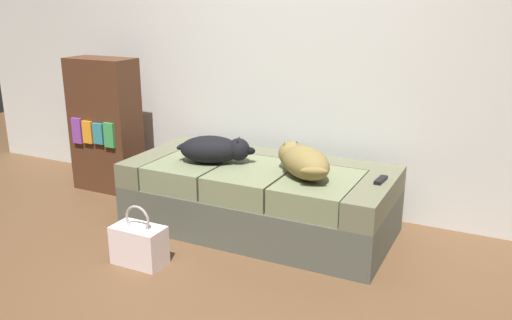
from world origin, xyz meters
TOP-DOWN VIEW (x-y plane):
  - ground_plane at (0.00, 0.00)m, footprint 10.00×10.00m
  - back_wall at (0.00, 1.76)m, footprint 6.40×0.10m
  - couch at (0.00, 1.14)m, footprint 1.81×0.85m
  - dog_dark at (-0.30, 1.06)m, footprint 0.54×0.37m
  - dog_tan at (0.35, 1.06)m, footprint 0.51×0.47m
  - tv_remote at (0.83, 1.17)m, footprint 0.05×0.15m
  - handbag at (-0.43, 0.36)m, footprint 0.32×0.18m
  - bookshelf at (-1.51, 1.33)m, footprint 0.56×0.30m

SIDE VIEW (x-z plane):
  - ground_plane at x=0.00m, z-range 0.00..0.00m
  - handbag at x=-0.43m, z-range -0.06..0.31m
  - couch at x=0.00m, z-range 0.00..0.47m
  - tv_remote at x=0.83m, z-range 0.47..0.49m
  - bookshelf at x=-1.51m, z-range 0.00..1.10m
  - dog_dark at x=-0.30m, z-range 0.47..0.66m
  - dog_tan at x=0.35m, z-range 0.47..0.67m
  - back_wall at x=0.00m, z-range 0.00..2.80m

